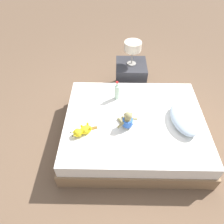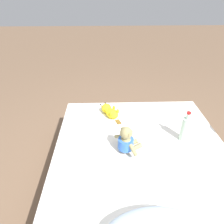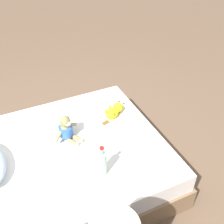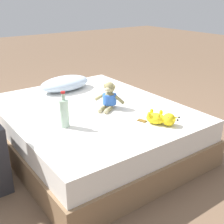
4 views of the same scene
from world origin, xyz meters
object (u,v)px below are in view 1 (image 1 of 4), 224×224
at_px(pillow, 184,118).
at_px(plush_monkey, 127,121).
at_px(glass_bottle, 117,92).
at_px(nightstand, 130,77).
at_px(bedside_lamp, 133,47).
at_px(plush_yellow_creature, 82,131).
at_px(bed, 134,129).

bearing_deg(pillow, plush_monkey, -84.21).
bearing_deg(glass_bottle, nightstand, 161.61).
xyz_separation_m(pillow, bedside_lamp, (-1.11, -0.59, 0.33)).
height_order(plush_yellow_creature, nightstand, nightstand).
distance_m(bed, bedside_lamp, 1.22).
height_order(plush_monkey, plush_yellow_creature, plush_monkey).
distance_m(bed, pillow, 0.65).
relative_size(pillow, glass_bottle, 2.06).
bearing_deg(bedside_lamp, bed, -0.00).
xyz_separation_m(bed, plush_yellow_creature, (0.25, -0.63, 0.25)).
bearing_deg(bedside_lamp, glass_bottle, -18.39).
height_order(plush_monkey, bedside_lamp, bedside_lamp).
distance_m(pillow, nightstand, 1.28).
distance_m(plush_yellow_creature, bedside_lamp, 1.49).
relative_size(glass_bottle, bedside_lamp, 0.76).
relative_size(plush_yellow_creature, glass_bottle, 1.09).
bearing_deg(plush_yellow_creature, plush_monkey, 103.33).
relative_size(nightstand, bedside_lamp, 1.38).
distance_m(bed, glass_bottle, 0.54).
bearing_deg(plush_monkey, bedside_lamp, 174.83).
bearing_deg(plush_yellow_creature, nightstand, 154.33).
relative_size(bed, nightstand, 3.54).
bearing_deg(pillow, bed, -95.28).
height_order(pillow, plush_monkey, plush_monkey).
relative_size(plush_monkey, bedside_lamp, 0.71).
distance_m(plush_yellow_creature, nightstand, 1.46).
bearing_deg(plush_monkey, pillow, 95.79).
xyz_separation_m(pillow, nightstand, (-1.11, -0.59, -0.22)).
bearing_deg(bed, nightstand, 180.00).
height_order(glass_bottle, bedside_lamp, bedside_lamp).
xyz_separation_m(plush_yellow_creature, nightstand, (-1.30, 0.63, -0.20)).
bearing_deg(bed, plush_yellow_creature, -68.40).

